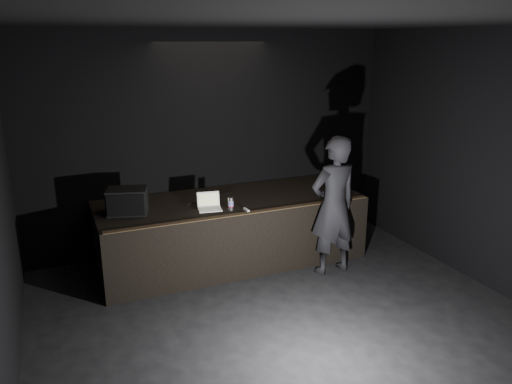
{
  "coord_description": "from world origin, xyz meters",
  "views": [
    {
      "loc": [
        -2.46,
        -4.09,
        3.31
      ],
      "look_at": [
        0.25,
        2.3,
        1.2
      ],
      "focal_mm": 35.0,
      "sensor_mm": 36.0,
      "label": 1
    }
  ],
  "objects": [
    {
      "name": "room_walls",
      "position": [
        0.0,
        0.0,
        2.02
      ],
      "size": [
        6.1,
        7.1,
        3.52
      ],
      "color": "black",
      "rests_on": "ground"
    },
    {
      "name": "person",
      "position": [
        1.23,
        1.75,
        1.03
      ],
      "size": [
        0.78,
        0.54,
        2.05
      ],
      "primitive_type": "imported",
      "rotation": [
        0.0,
        0.0,
        3.21
      ],
      "color": "black",
      "rests_on": "ground"
    },
    {
      "name": "laptop",
      "position": [
        -0.43,
        2.42,
        1.06
      ],
      "size": [
        0.37,
        0.34,
        0.22
      ],
      "rotation": [
        0.0,
        0.0,
        -0.16
      ],
      "color": "white",
      "rests_on": "stage_riser"
    },
    {
      "name": "riser_lip",
      "position": [
        0.0,
        2.02,
        1.01
      ],
      "size": [
        3.92,
        0.1,
        0.01
      ],
      "primitive_type": "cube",
      "color": "brown",
      "rests_on": "stage_riser"
    },
    {
      "name": "beer_can",
      "position": [
        -0.16,
        2.25,
        1.09
      ],
      "size": [
        0.08,
        0.08,
        0.18
      ],
      "color": "silver",
      "rests_on": "stage_riser"
    },
    {
      "name": "stage_monitor",
      "position": [
        -1.54,
        2.67,
        1.18
      ],
      "size": [
        0.62,
        0.53,
        0.36
      ],
      "rotation": [
        0.0,
        0.0,
        -0.29
      ],
      "color": "black",
      "rests_on": "stage_riser"
    },
    {
      "name": "stage_riser",
      "position": [
        0.0,
        2.73,
        0.5
      ],
      "size": [
        4.0,
        1.5,
        1.0
      ],
      "primitive_type": "cube",
      "color": "black",
      "rests_on": "ground"
    },
    {
      "name": "plastic_cup",
      "position": [
        -0.36,
        2.96,
        1.05
      ],
      "size": [
        0.09,
        0.09,
        0.11
      ],
      "primitive_type": "cylinder",
      "color": "white",
      "rests_on": "stage_riser"
    },
    {
      "name": "cable",
      "position": [
        -0.25,
        2.86,
        1.01
      ],
      "size": [
        0.93,
        0.4,
        0.02
      ],
      "primitive_type": "cylinder",
      "rotation": [
        0.0,
        1.57,
        0.4
      ],
      "color": "black",
      "rests_on": "stage_riser"
    },
    {
      "name": "wii_remote",
      "position": [
        0.03,
        2.12,
        1.01
      ],
      "size": [
        0.04,
        0.15,
        0.03
      ],
      "primitive_type": "cube",
      "rotation": [
        0.0,
        0.0,
        0.04
      ],
      "color": "white",
      "rests_on": "stage_riser"
    },
    {
      "name": "ground",
      "position": [
        0.0,
        0.0,
        0.0
      ],
      "size": [
        7.0,
        7.0,
        0.0
      ],
      "primitive_type": "plane",
      "color": "black",
      "rests_on": "ground"
    }
  ]
}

